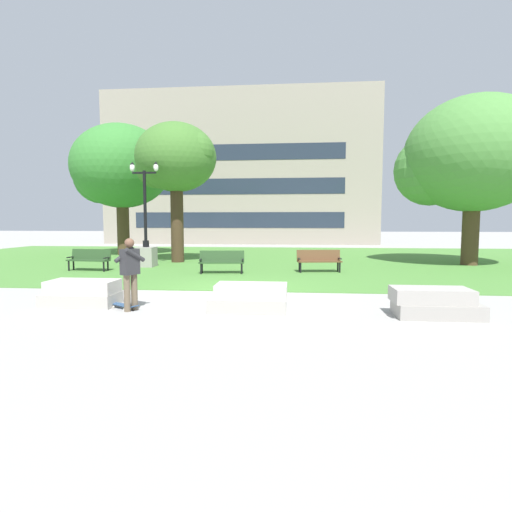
{
  "coord_description": "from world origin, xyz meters",
  "views": [
    {
      "loc": [
        1.91,
        -11.69,
        2.11
      ],
      "look_at": [
        0.97,
        -1.4,
        1.2
      ],
      "focal_mm": 28.0,
      "sensor_mm": 36.0,
      "label": 1
    }
  ],
  "objects_px": {
    "concrete_block_left": "(249,298)",
    "park_bench_far_left": "(319,259)",
    "park_bench_near_left": "(90,258)",
    "lamp_post_center": "(146,245)",
    "park_bench_near_right": "(222,260)",
    "concrete_block_center": "(82,293)",
    "concrete_block_right": "(434,303)",
    "skateboard": "(123,305)",
    "person_skateboarder": "(130,270)"
  },
  "relations": [
    {
      "from": "concrete_block_left",
      "to": "park_bench_far_left",
      "type": "height_order",
      "value": "park_bench_far_left"
    },
    {
      "from": "park_bench_far_left",
      "to": "park_bench_near_left",
      "type": "bearing_deg",
      "value": -177.53
    },
    {
      "from": "park_bench_far_left",
      "to": "lamp_post_center",
      "type": "distance_m",
      "value": 7.89
    },
    {
      "from": "park_bench_near_left",
      "to": "park_bench_near_right",
      "type": "xyz_separation_m",
      "value": [
        5.72,
        -0.36,
        0.0
      ]
    },
    {
      "from": "concrete_block_center",
      "to": "lamp_post_center",
      "type": "distance_m",
      "value": 8.48
    },
    {
      "from": "concrete_block_right",
      "to": "park_bench_far_left",
      "type": "xyz_separation_m",
      "value": [
        -2.02,
        7.52,
        0.23
      ]
    },
    {
      "from": "skateboard",
      "to": "park_bench_near_left",
      "type": "xyz_separation_m",
      "value": [
        -4.46,
        6.9,
        0.45
      ]
    },
    {
      "from": "skateboard",
      "to": "park_bench_far_left",
      "type": "xyz_separation_m",
      "value": [
        5.17,
        7.32,
        0.45
      ]
    },
    {
      "from": "park_bench_near_left",
      "to": "park_bench_far_left",
      "type": "height_order",
      "value": "same"
    },
    {
      "from": "concrete_block_left",
      "to": "park_bench_far_left",
      "type": "relative_size",
      "value": 0.98
    },
    {
      "from": "park_bench_near_right",
      "to": "park_bench_far_left",
      "type": "distance_m",
      "value": 3.99
    },
    {
      "from": "concrete_block_right",
      "to": "person_skateboarder",
      "type": "bearing_deg",
      "value": -179.91
    },
    {
      "from": "lamp_post_center",
      "to": "park_bench_near_right",
      "type": "bearing_deg",
      "value": -27.43
    },
    {
      "from": "park_bench_near_left",
      "to": "skateboard",
      "type": "bearing_deg",
      "value": -57.13
    },
    {
      "from": "concrete_block_center",
      "to": "concrete_block_right",
      "type": "bearing_deg",
      "value": -2.93
    },
    {
      "from": "park_bench_near_left",
      "to": "park_bench_near_right",
      "type": "bearing_deg",
      "value": -3.62
    },
    {
      "from": "concrete_block_center",
      "to": "park_bench_near_left",
      "type": "xyz_separation_m",
      "value": [
        -3.32,
        6.67,
        0.23
      ]
    },
    {
      "from": "concrete_block_left",
      "to": "concrete_block_right",
      "type": "bearing_deg",
      "value": -3.11
    },
    {
      "from": "concrete_block_center",
      "to": "person_skateboarder",
      "type": "distance_m",
      "value": 1.65
    },
    {
      "from": "park_bench_near_left",
      "to": "lamp_post_center",
      "type": "relative_size",
      "value": 0.39
    },
    {
      "from": "concrete_block_left",
      "to": "skateboard",
      "type": "bearing_deg",
      "value": -179.49
    },
    {
      "from": "concrete_block_right",
      "to": "lamp_post_center",
      "type": "bearing_deg",
      "value": 138.26
    },
    {
      "from": "concrete_block_center",
      "to": "park_bench_far_left",
      "type": "bearing_deg",
      "value": 48.3
    },
    {
      "from": "concrete_block_right",
      "to": "skateboard",
      "type": "height_order",
      "value": "concrete_block_right"
    },
    {
      "from": "concrete_block_right",
      "to": "skateboard",
      "type": "relative_size",
      "value": 1.91
    },
    {
      "from": "concrete_block_center",
      "to": "concrete_block_left",
      "type": "height_order",
      "value": "same"
    },
    {
      "from": "skateboard",
      "to": "park_bench_near_left",
      "type": "height_order",
      "value": "park_bench_near_left"
    },
    {
      "from": "concrete_block_right",
      "to": "park_bench_near_left",
      "type": "distance_m",
      "value": 13.65
    },
    {
      "from": "concrete_block_right",
      "to": "park_bench_near_left",
      "type": "height_order",
      "value": "park_bench_near_left"
    },
    {
      "from": "concrete_block_right",
      "to": "park_bench_near_left",
      "type": "xyz_separation_m",
      "value": [
        -11.66,
        7.1,
        0.23
      ]
    },
    {
      "from": "park_bench_near_left",
      "to": "concrete_block_right",
      "type": "bearing_deg",
      "value": -31.35
    },
    {
      "from": "skateboard",
      "to": "park_bench_near_right",
      "type": "distance_m",
      "value": 6.68
    },
    {
      "from": "person_skateboarder",
      "to": "lamp_post_center",
      "type": "xyz_separation_m",
      "value": [
        -2.91,
        8.76,
        0.02
      ]
    },
    {
      "from": "person_skateboarder",
      "to": "park_bench_far_left",
      "type": "xyz_separation_m",
      "value": [
        4.88,
        7.53,
        -0.44
      ]
    },
    {
      "from": "lamp_post_center",
      "to": "concrete_block_center",
      "type": "bearing_deg",
      "value": -80.01
    },
    {
      "from": "concrete_block_right",
      "to": "concrete_block_left",
      "type": "bearing_deg",
      "value": 176.89
    },
    {
      "from": "park_bench_near_right",
      "to": "lamp_post_center",
      "type": "relative_size",
      "value": 0.39
    },
    {
      "from": "skateboard",
      "to": "park_bench_far_left",
      "type": "bearing_deg",
      "value": 54.75
    },
    {
      "from": "person_skateboarder",
      "to": "park_bench_near_right",
      "type": "height_order",
      "value": "person_skateboarder"
    },
    {
      "from": "park_bench_near_right",
      "to": "park_bench_near_left",
      "type": "bearing_deg",
      "value": 176.38
    },
    {
      "from": "park_bench_near_left",
      "to": "park_bench_near_right",
      "type": "height_order",
      "value": "same"
    },
    {
      "from": "concrete_block_right",
      "to": "park_bench_near_right",
      "type": "distance_m",
      "value": 8.98
    },
    {
      "from": "park_bench_near_right",
      "to": "concrete_block_right",
      "type": "bearing_deg",
      "value": -48.64
    },
    {
      "from": "concrete_block_right",
      "to": "person_skateboarder",
      "type": "distance_m",
      "value": 6.93
    },
    {
      "from": "concrete_block_center",
      "to": "lamp_post_center",
      "type": "xyz_separation_m",
      "value": [
        -1.47,
        8.32,
        0.69
      ]
    },
    {
      "from": "park_bench_far_left",
      "to": "lamp_post_center",
      "type": "relative_size",
      "value": 0.39
    },
    {
      "from": "concrete_block_center",
      "to": "concrete_block_left",
      "type": "relative_size",
      "value": 0.99
    },
    {
      "from": "concrete_block_left",
      "to": "person_skateboarder",
      "type": "height_order",
      "value": "person_skateboarder"
    },
    {
      "from": "concrete_block_right",
      "to": "concrete_block_center",
      "type": "bearing_deg",
      "value": 177.07
    },
    {
      "from": "person_skateboarder",
      "to": "park_bench_near_right",
      "type": "xyz_separation_m",
      "value": [
        0.96,
        6.75,
        -0.44
      ]
    }
  ]
}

